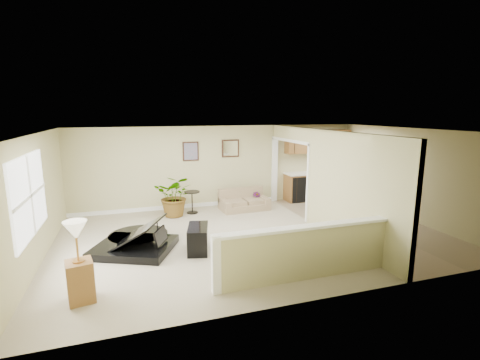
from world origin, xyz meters
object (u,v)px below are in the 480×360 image
object	(u,v)px
piano	(131,221)
piano_bench	(198,239)
accent_table	(192,199)
palm_plant	(175,196)
small_plant	(256,201)
loveseat	(244,199)
lamp_stand	(79,268)

from	to	relation	value
piano	piano_bench	size ratio (longest dim) A/B	2.76
piano_bench	accent_table	bearing A→B (deg)	82.26
palm_plant	small_plant	xyz separation A→B (m)	(2.52, 0.18, -0.39)
loveseat	accent_table	bearing A→B (deg)	174.76
small_plant	piano_bench	bearing A→B (deg)	-129.98
small_plant	piano	bearing A→B (deg)	-148.39
palm_plant	loveseat	bearing A→B (deg)	2.45
loveseat	small_plant	distance (m)	0.47
palm_plant	lamp_stand	distance (m)	4.57
loveseat	lamp_stand	size ratio (longest dim) A/B	1.12
piano	accent_table	bearing A→B (deg)	77.57
piano	loveseat	size ratio (longest dim) A/B	1.52
piano_bench	loveseat	size ratio (longest dim) A/B	0.55
small_plant	lamp_stand	size ratio (longest dim) A/B	0.36
piano_bench	small_plant	world-z (taller)	piano_bench
small_plant	lamp_stand	xyz separation A→B (m)	(-4.54, -4.28, 0.36)
piano_bench	loveseat	bearing A→B (deg)	54.81
accent_table	small_plant	distance (m)	2.03
piano	palm_plant	bearing A→B (deg)	84.73
piano	accent_table	distance (m)	2.86
lamp_stand	piano	bearing A→B (deg)	68.03
piano_bench	palm_plant	world-z (taller)	palm_plant
piano	piano_bench	bearing A→B (deg)	2.04
palm_plant	lamp_stand	world-z (taller)	lamp_stand
piano	lamp_stand	bearing A→B (deg)	-87.16
piano	small_plant	distance (m)	4.42
palm_plant	lamp_stand	xyz separation A→B (m)	(-2.02, -4.10, -0.03)
lamp_stand	loveseat	bearing A→B (deg)	45.64
accent_table	small_plant	world-z (taller)	accent_table
piano_bench	palm_plant	xyz separation A→B (m)	(-0.11, 2.68, 0.31)
accent_table	palm_plant	distance (m)	0.55
piano_bench	palm_plant	bearing A→B (deg)	92.41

